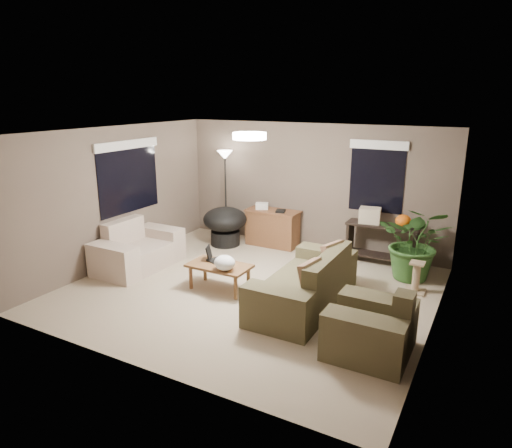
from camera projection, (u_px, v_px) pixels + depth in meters
The scene contains 20 objects.
room_shell at pixel (250, 215), 7.00m from camera, with size 5.50×5.50×5.50m.
main_sofa at pixel (307, 286), 6.73m from camera, with size 0.95×2.20×0.85m.
throw_pillows at pixel (324, 267), 6.52m from camera, with size 0.36×1.39×0.47m.
loveseat at pixel (137, 251), 8.23m from camera, with size 0.90×1.60×0.85m.
armchair at pixel (372, 330), 5.49m from camera, with size 0.95×1.00×0.85m.
coffee_table at pixel (219, 268), 7.26m from camera, with size 1.00×0.55×0.42m.
laptop at pixel (214, 257), 7.39m from camera, with size 0.43×0.34×0.24m.
plastic_bag at pixel (225, 263), 7.00m from camera, with size 0.33×0.30×0.23m, color white.
desk at pixel (273, 228), 9.40m from camera, with size 1.10×0.50×0.75m.
desk_papers at pixel (266, 207), 9.35m from camera, with size 0.72×0.32×0.12m.
console_table at pixel (382, 241), 8.37m from camera, with size 1.30×0.40×0.75m.
pumpkin at pixel (403, 221), 8.09m from camera, with size 0.28×0.28×0.23m, color orange.
cardboard_box at pixel (370, 215), 8.36m from camera, with size 0.37×0.28×0.28m, color beige.
papasan_chair at pixel (225, 223), 9.41m from camera, with size 1.02×1.02×0.80m.
floor_lamp at pixel (225, 166), 9.50m from camera, with size 0.32×0.32×1.91m.
ceiling_fixture at pixel (249, 136), 6.67m from camera, with size 0.50×0.50×0.10m, color white.
houseplant at pixel (416, 251), 7.64m from camera, with size 1.17×1.30×1.01m, color #2D5923.
cat_scratching_post at pixel (416, 279), 7.20m from camera, with size 0.32×0.32×0.50m.
window_left at pixel (128, 165), 8.36m from camera, with size 0.05×1.56×1.33m.
window_back at pixel (378, 165), 8.34m from camera, with size 1.06×0.05×1.33m.
Camera 1 is at (3.32, -5.90, 3.03)m, focal length 32.00 mm.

